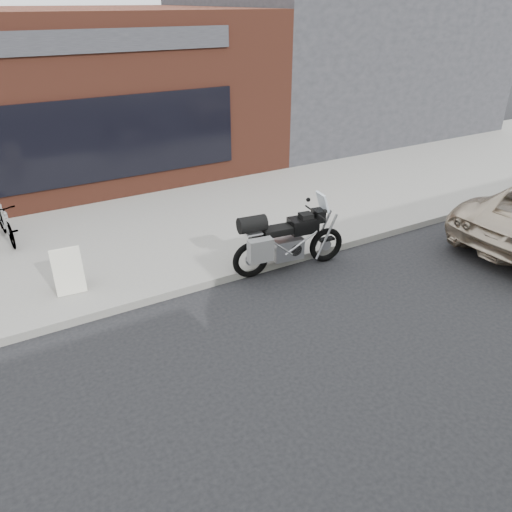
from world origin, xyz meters
name	(u,v)px	position (x,y,z in m)	size (l,w,h in m)	color
ground	(351,433)	(0.00, 0.00, 0.00)	(120.00, 120.00, 0.00)	black
near_sidewalk	(155,226)	(0.00, 7.00, 0.07)	(44.00, 6.00, 0.15)	gray
storefront	(5,92)	(-2.00, 13.98, 2.25)	(14.00, 10.07, 4.50)	#5E2C1E
neighbour_building	(327,47)	(10.00, 14.00, 3.00)	(10.00, 10.00, 6.00)	#2A2B30
motorcycle	(283,241)	(1.49, 3.89, 0.64)	(2.35, 0.76, 1.49)	black
bicycle_rear	(5,221)	(-3.00, 7.67, 0.61)	(0.43, 1.52, 0.91)	gray
sandwich_sign	(68,269)	(-2.28, 4.98, 0.55)	(0.54, 0.50, 0.80)	white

